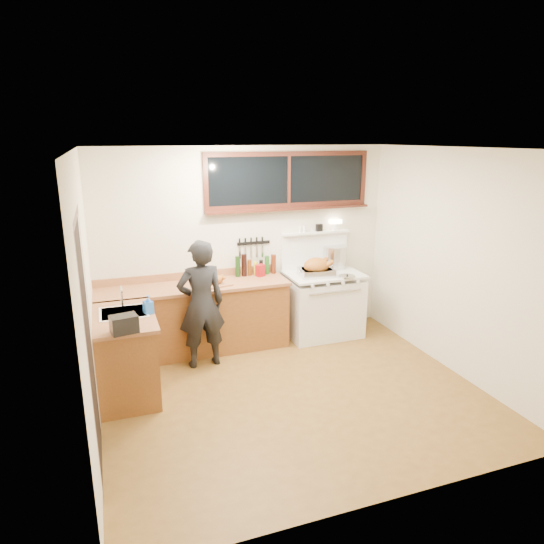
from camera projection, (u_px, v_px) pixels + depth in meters
name	position (u px, v px, depth m)	size (l,w,h in m)	color
ground_plane	(294.00, 394.00, 5.30)	(4.00, 3.50, 0.02)	brown
room_shell	(296.00, 246.00, 4.86)	(4.10, 3.60, 2.65)	beige
counter_back	(194.00, 318.00, 6.24)	(2.44, 0.64, 1.00)	brown
counter_left	(126.00, 355.00, 5.20)	(0.64, 1.09, 0.90)	brown
sink_unit	(124.00, 317.00, 5.17)	(0.50, 0.45, 0.37)	white
vintage_stove	(323.00, 303.00, 6.78)	(1.02, 0.74, 1.58)	white
back_window	(289.00, 186.00, 6.50)	(2.32, 0.13, 0.77)	black
left_doorway	(90.00, 347.00, 3.87)	(0.02, 1.04, 2.17)	black
knife_strip	(253.00, 244.00, 6.55)	(0.46, 0.03, 0.28)	black
man	(201.00, 304.00, 5.76)	(0.59, 0.41, 1.57)	black
soap_bottle	(148.00, 305.00, 5.10)	(0.11, 0.12, 0.20)	blue
toaster	(124.00, 324.00, 4.62)	(0.27, 0.21, 0.17)	black
cutting_board	(216.00, 281.00, 6.09)	(0.40, 0.34, 0.13)	#98613C
roast_turkey	(317.00, 268.00, 6.49)	(0.49, 0.38, 0.25)	silver
stockpot	(335.00, 257.00, 6.89)	(0.41, 0.41, 0.32)	silver
saucepan	(325.00, 263.00, 6.97)	(0.18, 0.27, 0.11)	silver
pot_lid	(347.00, 276.00, 6.45)	(0.24, 0.24, 0.04)	silver
coffee_tin	(260.00, 270.00, 6.48)	(0.13, 0.12, 0.16)	maroon
pitcher	(244.00, 269.00, 6.53)	(0.11, 0.11, 0.17)	white
bottle_cluster	(255.00, 266.00, 6.53)	(0.57, 0.07, 0.30)	black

